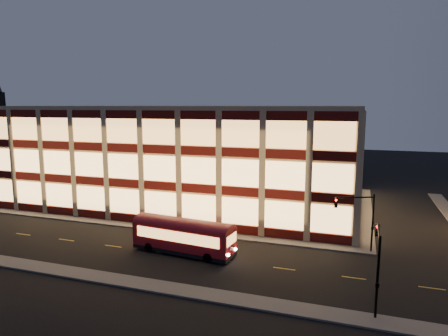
% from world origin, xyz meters
% --- Properties ---
extents(ground, '(200.00, 200.00, 0.00)m').
position_xyz_m(ground, '(0.00, 0.00, 0.00)').
color(ground, black).
rests_on(ground, ground).
extents(sidewalk_office_south, '(54.00, 2.00, 0.15)m').
position_xyz_m(sidewalk_office_south, '(-3.00, 1.00, 0.07)').
color(sidewalk_office_south, '#514F4C').
rests_on(sidewalk_office_south, ground).
extents(sidewalk_office_east, '(2.00, 30.00, 0.15)m').
position_xyz_m(sidewalk_office_east, '(23.00, 17.00, 0.07)').
color(sidewalk_office_east, '#514F4C').
rests_on(sidewalk_office_east, ground).
extents(sidewalk_near, '(100.00, 2.00, 0.15)m').
position_xyz_m(sidewalk_near, '(0.00, -13.00, 0.07)').
color(sidewalk_near, '#514F4C').
rests_on(sidewalk_near, ground).
extents(office_building, '(50.45, 30.45, 14.50)m').
position_xyz_m(office_building, '(-2.91, 16.91, 7.25)').
color(office_building, tan).
rests_on(office_building, ground).
extents(traffic_signal_far, '(3.79, 1.87, 6.00)m').
position_xyz_m(traffic_signal_far, '(22.21, 0.24, 4.11)').
color(traffic_signal_far, black).
rests_on(traffic_signal_far, ground).
extents(traffic_signal_near, '(0.32, 4.45, 6.00)m').
position_xyz_m(traffic_signal_near, '(23.50, -11.03, 4.13)').
color(traffic_signal_near, black).
rests_on(traffic_signal_near, ground).
extents(trolley_bus, '(10.66, 3.73, 3.54)m').
position_xyz_m(trolley_bus, '(5.78, -5.35, 1.96)').
color(trolley_bus, maroon).
rests_on(trolley_bus, ground).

